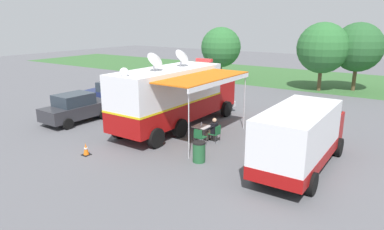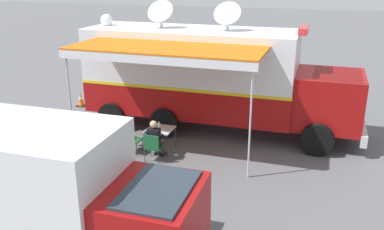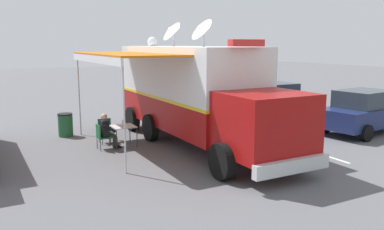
{
  "view_description": "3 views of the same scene",
  "coord_description": "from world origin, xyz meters",
  "px_view_note": "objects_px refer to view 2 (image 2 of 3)",
  "views": [
    {
      "loc": [
        11.66,
        -14.69,
        6.01
      ],
      "look_at": [
        1.45,
        0.26,
        1.06
      ],
      "focal_mm": 32.43,
      "sensor_mm": 36.0,
      "label": 1
    },
    {
      "loc": [
        13.66,
        4.37,
        5.41
      ],
      "look_at": [
        1.86,
        0.62,
        1.09
      ],
      "focal_mm": 39.16,
      "sensor_mm": 36.0,
      "label": 2
    },
    {
      "loc": [
        6.89,
        13.05,
        3.6
      ],
      "look_at": [
        0.14,
        0.69,
        1.08
      ],
      "focal_mm": 37.28,
      "sensor_mm": 36.0,
      "label": 3
    }
  ],
  "objects_px": {
    "trash_bin": "(62,145)",
    "folding_table": "(160,131)",
    "folding_chair_at_table": "(153,145)",
    "support_truck": "(17,187)",
    "car_behind_truck": "(192,66)",
    "car_far_corner": "(280,67)",
    "traffic_cone": "(81,100)",
    "folding_chair_beside_table": "(130,137)",
    "water_bottle": "(159,126)",
    "seated_responder": "(155,139)",
    "command_truck": "(211,75)"
  },
  "relations": [
    {
      "from": "traffic_cone",
      "to": "car_far_corner",
      "type": "xyz_separation_m",
      "value": [
        -6.08,
        7.49,
        0.6
      ]
    },
    {
      "from": "folding_chair_at_table",
      "to": "support_truck",
      "type": "relative_size",
      "value": 0.13
    },
    {
      "from": "water_bottle",
      "to": "car_far_corner",
      "type": "distance_m",
      "value": 9.69
    },
    {
      "from": "water_bottle",
      "to": "seated_responder",
      "type": "relative_size",
      "value": 0.18
    },
    {
      "from": "folding_chair_at_table",
      "to": "trash_bin",
      "type": "distance_m",
      "value": 2.73
    },
    {
      "from": "command_truck",
      "to": "car_far_corner",
      "type": "height_order",
      "value": "command_truck"
    },
    {
      "from": "folding_chair_beside_table",
      "to": "car_far_corner",
      "type": "relative_size",
      "value": 0.2
    },
    {
      "from": "trash_bin",
      "to": "folding_table",
      "type": "bearing_deg",
      "value": 120.44
    },
    {
      "from": "water_bottle",
      "to": "support_truck",
      "type": "height_order",
      "value": "support_truck"
    },
    {
      "from": "seated_responder",
      "to": "traffic_cone",
      "type": "distance_m",
      "value": 6.26
    },
    {
      "from": "command_truck",
      "to": "seated_responder",
      "type": "distance_m",
      "value": 3.38
    },
    {
      "from": "trash_bin",
      "to": "car_far_corner",
      "type": "distance_m",
      "value": 12.01
    },
    {
      "from": "folding_chair_beside_table",
      "to": "traffic_cone",
      "type": "xyz_separation_m",
      "value": [
        -3.63,
        -3.99,
        -0.23
      ]
    },
    {
      "from": "folding_chair_at_table",
      "to": "car_far_corner",
      "type": "xyz_separation_m",
      "value": [
        -10.12,
        2.56,
        0.37
      ]
    },
    {
      "from": "trash_bin",
      "to": "car_behind_truck",
      "type": "distance_m",
      "value": 9.69
    },
    {
      "from": "folding_chair_beside_table",
      "to": "car_far_corner",
      "type": "height_order",
      "value": "car_far_corner"
    },
    {
      "from": "seated_responder",
      "to": "trash_bin",
      "type": "distance_m",
      "value": 2.79
    },
    {
      "from": "folding_chair_beside_table",
      "to": "traffic_cone",
      "type": "distance_m",
      "value": 5.4
    },
    {
      "from": "folding_table",
      "to": "traffic_cone",
      "type": "xyz_separation_m",
      "value": [
        -3.24,
        -4.84,
        -0.39
      ]
    },
    {
      "from": "trash_bin",
      "to": "car_far_corner",
      "type": "xyz_separation_m",
      "value": [
        -10.82,
        5.2,
        0.42
      ]
    },
    {
      "from": "folding_table",
      "to": "water_bottle",
      "type": "relative_size",
      "value": 3.59
    },
    {
      "from": "water_bottle",
      "to": "car_behind_truck",
      "type": "relative_size",
      "value": 0.05
    },
    {
      "from": "water_bottle",
      "to": "support_truck",
      "type": "xyz_separation_m",
      "value": [
        5.38,
        -0.8,
        0.55
      ]
    },
    {
      "from": "command_truck",
      "to": "car_behind_truck",
      "type": "xyz_separation_m",
      "value": [
        -5.75,
        -2.53,
        -1.07
      ]
    },
    {
      "from": "water_bottle",
      "to": "car_far_corner",
      "type": "relative_size",
      "value": 0.05
    },
    {
      "from": "trash_bin",
      "to": "car_behind_truck",
      "type": "bearing_deg",
      "value": 173.97
    },
    {
      "from": "seated_responder",
      "to": "folding_chair_beside_table",
      "type": "bearing_deg",
      "value": -102.73
    },
    {
      "from": "traffic_cone",
      "to": "folding_chair_at_table",
      "type": "bearing_deg",
      "value": 50.68
    },
    {
      "from": "water_bottle",
      "to": "trash_bin",
      "type": "height_order",
      "value": "water_bottle"
    },
    {
      "from": "command_truck",
      "to": "water_bottle",
      "type": "bearing_deg",
      "value": -23.43
    },
    {
      "from": "trash_bin",
      "to": "car_behind_truck",
      "type": "height_order",
      "value": "car_behind_truck"
    },
    {
      "from": "trash_bin",
      "to": "seated_responder",
      "type": "bearing_deg",
      "value": 108.57
    },
    {
      "from": "trash_bin",
      "to": "folding_chair_beside_table",
      "type": "bearing_deg",
      "value": 122.9
    },
    {
      "from": "folding_chair_beside_table",
      "to": "car_behind_truck",
      "type": "xyz_separation_m",
      "value": [
        -8.53,
        -0.68,
        0.37
      ]
    },
    {
      "from": "car_far_corner",
      "to": "folding_chair_beside_table",
      "type": "bearing_deg",
      "value": -19.83
    },
    {
      "from": "folding_chair_beside_table",
      "to": "car_far_corner",
      "type": "xyz_separation_m",
      "value": [
        -9.72,
        3.5,
        0.37
      ]
    },
    {
      "from": "water_bottle",
      "to": "seated_responder",
      "type": "bearing_deg",
      "value": 11.2
    },
    {
      "from": "trash_bin",
      "to": "traffic_cone",
      "type": "relative_size",
      "value": 1.57
    },
    {
      "from": "folding_chair_beside_table",
      "to": "car_behind_truck",
      "type": "bearing_deg",
      "value": -175.41
    },
    {
      "from": "folding_chair_beside_table",
      "to": "traffic_cone",
      "type": "height_order",
      "value": "folding_chair_beside_table"
    },
    {
      "from": "support_truck",
      "to": "trash_bin",
      "type": "bearing_deg",
      "value": -156.11
    },
    {
      "from": "support_truck",
      "to": "car_far_corner",
      "type": "height_order",
      "value": "support_truck"
    },
    {
      "from": "folding_chair_at_table",
      "to": "car_far_corner",
      "type": "relative_size",
      "value": 0.2
    },
    {
      "from": "traffic_cone",
      "to": "water_bottle",
      "type": "bearing_deg",
      "value": 56.07
    },
    {
      "from": "water_bottle",
      "to": "car_behind_truck",
      "type": "xyz_separation_m",
      "value": [
        -8.13,
        -1.5,
        0.05
      ]
    },
    {
      "from": "car_behind_truck",
      "to": "car_far_corner",
      "type": "distance_m",
      "value": 4.35
    },
    {
      "from": "folding_chair_beside_table",
      "to": "car_far_corner",
      "type": "bearing_deg",
      "value": 160.17
    },
    {
      "from": "support_truck",
      "to": "car_far_corner",
      "type": "distance_m",
      "value": 15.11
    },
    {
      "from": "water_bottle",
      "to": "trash_bin",
      "type": "bearing_deg",
      "value": -59.23
    },
    {
      "from": "traffic_cone",
      "to": "car_far_corner",
      "type": "distance_m",
      "value": 9.67
    }
  ]
}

